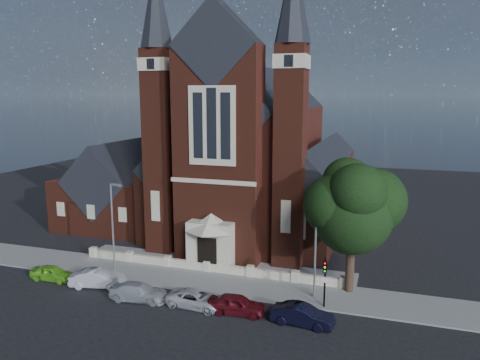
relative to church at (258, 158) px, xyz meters
The scene contains 16 objects.
ground 11.40m from the church, 90.00° to the right, with size 120.00×120.00×0.00m, color black.
pavement_strip 20.18m from the church, 90.00° to the right, with size 60.00×5.00×0.12m, color gray.
forecourt_paving 16.60m from the church, 90.00° to the right, with size 26.00×3.00×0.14m, color gray.
forecourt_wall 18.37m from the church, 90.00° to the right, with size 24.00×0.40×0.90m, color #BDB496.
church is the anchor object (origin of this frame).
parish_hall 17.26m from the church, 162.84° to the right, with size 12.00×12.20×10.24m.
street_tree 21.38m from the church, 53.83° to the right, with size 6.40×6.60×10.70m.
street_lamp_left 20.84m from the church, 112.66° to the right, with size 1.16×0.22×8.09m.
street_lamp_right 21.76m from the church, 61.96° to the right, with size 1.16×0.22×8.09m.
traffic_signal 23.94m from the church, 61.80° to the right, with size 0.28×0.42×4.00m.
car_lime_van 26.46m from the church, 118.13° to the right, with size 1.53×3.79×1.29m, color #69C026.
car_silver_a 24.72m from the church, 108.19° to the right, with size 1.57×4.50×1.48m, color #B2B4BB.
car_silver_b 24.89m from the church, 96.82° to the right, with size 1.89×4.66×1.35m, color #A5A7AD.
car_white_suv 24.52m from the church, 85.32° to the right, with size 2.11×4.59×1.27m, color silver.
car_dark_red 25.04m from the church, 77.66° to the right, with size 1.71×4.25×1.45m, color #560E16.
car_navy 26.62m from the church, 67.10° to the right, with size 1.51×4.34×1.43m, color black.
Camera 1 is at (15.22, -30.47, 15.69)m, focal length 35.00 mm.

